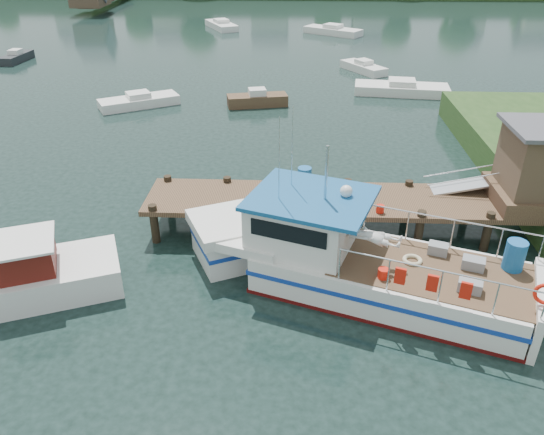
{
  "coord_description": "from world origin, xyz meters",
  "views": [
    {
      "loc": [
        -0.2,
        -18.56,
        10.85
      ],
      "look_at": [
        -1.0,
        -1.5,
        1.3
      ],
      "focal_mm": 35.0,
      "sensor_mm": 36.0,
      "label": 1
    }
  ],
  "objects_px": {
    "moored_far": "(333,31)",
    "lobster_boat": "(346,258)",
    "dock": "(471,181)",
    "moored_e": "(16,57)",
    "moored_rowboat": "(257,99)",
    "moored_d": "(221,25)",
    "moored_c": "(401,89)",
    "moored_b": "(363,67)",
    "moored_a": "(139,101)"
  },
  "relations": [
    {
      "from": "moored_rowboat",
      "to": "moored_c",
      "type": "relative_size",
      "value": 0.61
    },
    {
      "from": "lobster_boat",
      "to": "moored_a",
      "type": "distance_m",
      "value": 23.08
    },
    {
      "from": "moored_rowboat",
      "to": "moored_d",
      "type": "distance_m",
      "value": 30.13
    },
    {
      "from": "moored_e",
      "to": "moored_c",
      "type": "bearing_deg",
      "value": -20.28
    },
    {
      "from": "moored_rowboat",
      "to": "moored_far",
      "type": "relative_size",
      "value": 0.64
    },
    {
      "from": "moored_far",
      "to": "moored_e",
      "type": "xyz_separation_m",
      "value": [
        -28.71,
        -14.39,
        -0.01
      ]
    },
    {
      "from": "dock",
      "to": "moored_d",
      "type": "xyz_separation_m",
      "value": [
        -15.61,
        45.73,
        -1.86
      ]
    },
    {
      "from": "moored_far",
      "to": "dock",
      "type": "bearing_deg",
      "value": -68.34
    },
    {
      "from": "moored_c",
      "to": "moored_rowboat",
      "type": "bearing_deg",
      "value": -145.34
    },
    {
      "from": "moored_e",
      "to": "dock",
      "type": "bearing_deg",
      "value": -47.11
    },
    {
      "from": "moored_rowboat",
      "to": "moored_b",
      "type": "xyz_separation_m",
      "value": [
        8.1,
        9.69,
        -0.07
      ]
    },
    {
      "from": "moored_b",
      "to": "moored_d",
      "type": "relative_size",
      "value": 0.71
    },
    {
      "from": "dock",
      "to": "moored_b",
      "type": "relative_size",
      "value": 3.64
    },
    {
      "from": "moored_b",
      "to": "moored_e",
      "type": "distance_m",
      "value": 30.42
    },
    {
      "from": "lobster_boat",
      "to": "moored_d",
      "type": "distance_m",
      "value": 50.6
    },
    {
      "from": "lobster_boat",
      "to": "moored_c",
      "type": "xyz_separation_m",
      "value": [
        5.77,
        23.29,
        -0.68
      ]
    },
    {
      "from": "moored_d",
      "to": "moored_e",
      "type": "height_order",
      "value": "moored_e"
    },
    {
      "from": "dock",
      "to": "moored_far",
      "type": "height_order",
      "value": "dock"
    },
    {
      "from": "moored_c",
      "to": "moored_e",
      "type": "distance_m",
      "value": 33.51
    },
    {
      "from": "moored_rowboat",
      "to": "moored_e",
      "type": "relative_size",
      "value": 1.07
    },
    {
      "from": "moored_c",
      "to": "moored_e",
      "type": "relative_size",
      "value": 1.74
    },
    {
      "from": "moored_rowboat",
      "to": "moored_b",
      "type": "bearing_deg",
      "value": 67.56
    },
    {
      "from": "dock",
      "to": "moored_e",
      "type": "bearing_deg",
      "value": 138.25
    },
    {
      "from": "moored_b",
      "to": "moored_d",
      "type": "bearing_deg",
      "value": 148.16
    },
    {
      "from": "moored_b",
      "to": "moored_d",
      "type": "distance_m",
      "value": 24.45
    },
    {
      "from": "moored_a",
      "to": "moored_e",
      "type": "height_order",
      "value": "moored_e"
    },
    {
      "from": "lobster_boat",
      "to": "moored_far",
      "type": "height_order",
      "value": "lobster_boat"
    },
    {
      "from": "moored_a",
      "to": "moored_e",
      "type": "distance_m",
      "value": 18.94
    },
    {
      "from": "dock",
      "to": "moored_c",
      "type": "relative_size",
      "value": 2.44
    },
    {
      "from": "lobster_boat",
      "to": "moored_rowboat",
      "type": "xyz_separation_m",
      "value": [
        -4.38,
        20.0,
        -0.63
      ]
    },
    {
      "from": "lobster_boat",
      "to": "moored_c",
      "type": "relative_size",
      "value": 1.75
    },
    {
      "from": "moored_far",
      "to": "moored_e",
      "type": "height_order",
      "value": "moored_far"
    },
    {
      "from": "moored_b",
      "to": "moored_c",
      "type": "xyz_separation_m",
      "value": [
        2.05,
        -6.4,
        0.02
      ]
    },
    {
      "from": "moored_far",
      "to": "moored_c",
      "type": "relative_size",
      "value": 0.96
    },
    {
      "from": "moored_c",
      "to": "moored_e",
      "type": "xyz_separation_m",
      "value": [
        -32.39,
        8.63,
        0.01
      ]
    },
    {
      "from": "dock",
      "to": "moored_e",
      "type": "height_order",
      "value": "dock"
    },
    {
      "from": "moored_a",
      "to": "moored_b",
      "type": "relative_size",
      "value": 1.18
    },
    {
      "from": "moored_rowboat",
      "to": "moored_c",
      "type": "height_order",
      "value": "moored_rowboat"
    },
    {
      "from": "moored_far",
      "to": "moored_c",
      "type": "xyz_separation_m",
      "value": [
        3.68,
        -23.02,
        -0.02
      ]
    },
    {
      "from": "lobster_boat",
      "to": "moored_a",
      "type": "height_order",
      "value": "lobster_boat"
    },
    {
      "from": "moored_d",
      "to": "moored_e",
      "type": "bearing_deg",
      "value": -128.8
    },
    {
      "from": "moored_far",
      "to": "moored_e",
      "type": "relative_size",
      "value": 1.67
    },
    {
      "from": "dock",
      "to": "moored_c",
      "type": "height_order",
      "value": "dock"
    },
    {
      "from": "moored_rowboat",
      "to": "moored_e",
      "type": "xyz_separation_m",
      "value": [
        -22.24,
        11.91,
        -0.04
      ]
    },
    {
      "from": "moored_e",
      "to": "moored_a",
      "type": "bearing_deg",
      "value": -46.26
    },
    {
      "from": "moored_far",
      "to": "lobster_boat",
      "type": "bearing_deg",
      "value": -74.77
    },
    {
      "from": "moored_a",
      "to": "moored_d",
      "type": "xyz_separation_m",
      "value": [
        1.64,
        29.95,
        0.03
      ]
    },
    {
      "from": "moored_far",
      "to": "moored_b",
      "type": "xyz_separation_m",
      "value": [
        1.63,
        -16.62,
        -0.04
      ]
    },
    {
      "from": "lobster_boat",
      "to": "moored_rowboat",
      "type": "relative_size",
      "value": 2.85
    },
    {
      "from": "lobster_boat",
      "to": "moored_d",
      "type": "xyz_separation_m",
      "value": [
        -10.66,
        49.46,
        -0.68
      ]
    }
  ]
}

